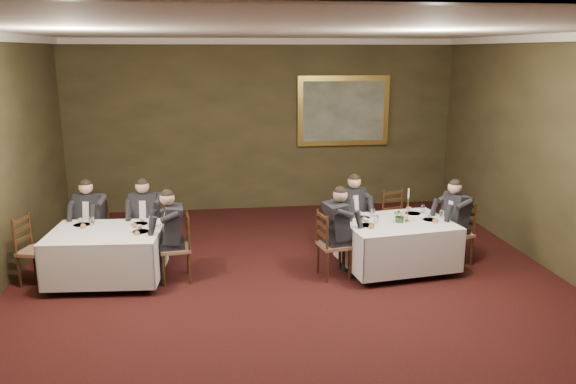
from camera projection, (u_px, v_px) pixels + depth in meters
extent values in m
plane|color=black|center=(300.00, 311.00, 7.22)|extent=(10.00, 10.00, 0.00)
cube|color=silver|center=(301.00, 28.00, 6.36)|extent=(8.00, 10.00, 0.10)
cube|color=#302B18|center=(263.00, 126.00, 11.60)|extent=(8.00, 0.10, 3.50)
cube|color=white|center=(262.00, 41.00, 11.14)|extent=(8.00, 0.10, 0.12)
cube|color=black|center=(397.00, 224.00, 8.43)|extent=(1.67, 1.35, 0.04)
cube|color=white|center=(397.00, 222.00, 8.43)|extent=(1.74, 1.41, 0.02)
cube|color=white|center=(396.00, 243.00, 8.51)|extent=(1.76, 1.44, 0.65)
cube|color=black|center=(105.00, 233.00, 7.98)|extent=(1.57, 1.23, 0.04)
cube|color=white|center=(105.00, 232.00, 7.98)|extent=(1.64, 1.29, 0.02)
cube|color=white|center=(107.00, 254.00, 8.06)|extent=(1.66, 1.31, 0.65)
cube|color=#845D43|center=(350.00, 226.00, 9.14)|extent=(0.56, 0.54, 0.05)
cube|color=black|center=(344.00, 208.00, 9.25)|extent=(0.37, 0.16, 0.54)
cube|color=black|center=(351.00, 204.00, 9.05)|extent=(0.50, 0.43, 0.55)
sphere|color=#DDAE8A|center=(351.00, 181.00, 8.96)|extent=(0.27, 0.27, 0.21)
cube|color=#845D43|center=(398.00, 222.00, 9.36)|extent=(0.55, 0.53, 0.05)
cube|color=black|center=(392.00, 205.00, 9.47)|extent=(0.37, 0.14, 0.54)
cube|color=#845D43|center=(334.00, 245.00, 8.23)|extent=(0.50, 0.51, 0.05)
cube|color=black|center=(322.00, 230.00, 8.11)|extent=(0.10, 0.38, 0.54)
cube|color=black|center=(335.00, 221.00, 8.14)|extent=(0.38, 0.47, 0.55)
sphere|color=#DDAE8A|center=(335.00, 195.00, 8.05)|extent=(0.25, 0.25, 0.21)
cube|color=#845D43|center=(456.00, 234.00, 8.75)|extent=(0.52, 0.53, 0.05)
cube|color=black|center=(467.00, 217.00, 8.76)|extent=(0.12, 0.38, 0.54)
cube|color=black|center=(457.00, 210.00, 8.66)|extent=(0.40, 0.48, 0.55)
sphere|color=#DDAE8A|center=(459.00, 187.00, 8.57)|extent=(0.26, 0.26, 0.21)
cube|color=#845D43|center=(92.00, 233.00, 8.79)|extent=(0.53, 0.52, 0.05)
cube|color=black|center=(97.00, 214.00, 8.91)|extent=(0.38, 0.13, 0.54)
cube|color=black|center=(90.00, 210.00, 8.70)|extent=(0.48, 0.41, 0.55)
sphere|color=#DDAE8A|center=(88.00, 186.00, 8.60)|extent=(0.26, 0.26, 0.21)
cube|color=#845D43|center=(147.00, 232.00, 8.83)|extent=(0.50, 0.48, 0.05)
cube|color=black|center=(149.00, 214.00, 8.96)|extent=(0.38, 0.08, 0.54)
cube|color=black|center=(145.00, 209.00, 8.74)|extent=(0.46, 0.37, 0.55)
sphere|color=#DDAE8A|center=(144.00, 185.00, 8.65)|extent=(0.24, 0.24, 0.21)
cube|color=#845D43|center=(176.00, 248.00, 8.10)|extent=(0.46, 0.48, 0.05)
cube|color=black|center=(188.00, 231.00, 8.08)|extent=(0.06, 0.38, 0.54)
cube|color=black|center=(174.00, 223.00, 8.01)|extent=(0.35, 0.45, 0.55)
sphere|color=#DDAE8A|center=(173.00, 198.00, 7.91)|extent=(0.23, 0.23, 0.21)
cube|color=#845D43|center=(37.00, 251.00, 7.99)|extent=(0.52, 0.54, 0.05)
cube|color=black|center=(22.00, 234.00, 7.95)|extent=(0.13, 0.37, 0.54)
imported|color=#2D5926|center=(400.00, 215.00, 8.36)|extent=(0.21, 0.18, 0.24)
cylinder|color=#A77D33|center=(407.00, 220.00, 8.45)|extent=(0.08, 0.08, 0.02)
cylinder|color=#A77D33|center=(408.00, 208.00, 8.41)|extent=(0.02, 0.02, 0.35)
cylinder|color=white|center=(409.00, 192.00, 8.34)|extent=(0.02, 0.02, 0.15)
cylinder|color=white|center=(362.00, 217.00, 8.62)|extent=(0.25, 0.25, 0.01)
cylinder|color=white|center=(360.00, 213.00, 8.76)|extent=(0.08, 0.08, 0.05)
cylinder|color=white|center=(373.00, 213.00, 8.63)|extent=(0.06, 0.06, 0.14)
cylinder|color=white|center=(82.00, 224.00, 8.27)|extent=(0.25, 0.25, 0.01)
cylinder|color=white|center=(84.00, 220.00, 8.40)|extent=(0.08, 0.08, 0.05)
cylinder|color=white|center=(93.00, 220.00, 8.27)|extent=(0.06, 0.06, 0.14)
cube|color=#E4B853|center=(343.00, 111.00, 11.68)|extent=(1.93, 0.08, 1.45)
cube|color=#474D33|center=(344.00, 111.00, 11.64)|extent=(1.71, 0.01, 1.23)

